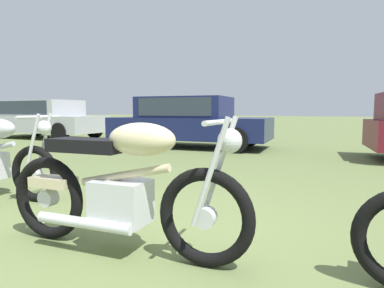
% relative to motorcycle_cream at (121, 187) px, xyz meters
% --- Properties ---
extents(ground_plane, '(120.00, 120.00, 0.00)m').
position_rel_motorcycle_cream_xyz_m(ground_plane, '(-0.06, 0.25, -0.49)').
color(ground_plane, olive).
extents(motorcycle_cream, '(2.02, 0.77, 1.02)m').
position_rel_motorcycle_cream_xyz_m(motorcycle_cream, '(0.00, 0.00, 0.00)').
color(motorcycle_cream, black).
rests_on(motorcycle_cream, ground).
extents(car_silver, '(4.68, 2.43, 1.43)m').
position_rel_motorcycle_cream_xyz_m(car_silver, '(-9.88, 5.95, 0.35)').
color(car_silver, '#B2B5BA').
rests_on(car_silver, ground).
extents(car_navy, '(4.75, 2.68, 1.43)m').
position_rel_motorcycle_cream_xyz_m(car_navy, '(-3.52, 6.28, 0.31)').
color(car_navy, '#161E4C').
rests_on(car_navy, ground).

